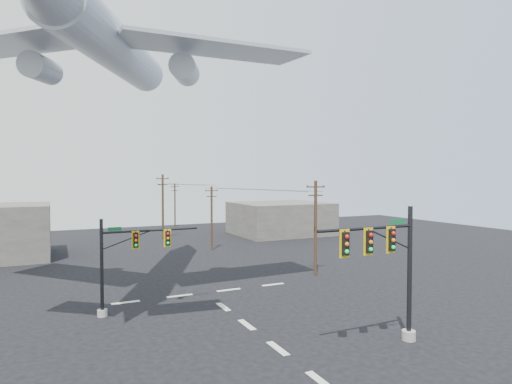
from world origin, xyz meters
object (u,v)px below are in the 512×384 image
utility_pole_b (212,217)px  utility_pole_d (175,204)px  utility_pole_c (163,205)px  airliner (115,49)px  signal_mast_near (390,268)px  signal_mast_far (124,262)px  utility_pole_a (315,226)px

utility_pole_b → utility_pole_d: utility_pole_b is taller
utility_pole_c → airliner: bearing=-121.1°
signal_mast_near → airliner: 24.41m
signal_mast_far → utility_pole_d: utility_pole_d is taller
utility_pole_c → utility_pole_d: 16.13m
utility_pole_b → utility_pole_a: bearing=-65.8°
utility_pole_d → signal_mast_near: bearing=-104.9°
signal_mast_far → utility_pole_b: bearing=57.2°
signal_mast_near → utility_pole_c: (-1.75, 44.90, 0.77)m
utility_pole_a → utility_pole_c: utility_pole_c is taller
utility_pole_b → signal_mast_far: bearing=-112.2°
utility_pole_a → utility_pole_b: (-4.09, 16.96, -0.43)m
utility_pole_a → airliner: bearing=-165.4°
utility_pole_d → utility_pole_a: bearing=-99.1°
utility_pole_a → utility_pole_d: 44.41m
utility_pole_b → utility_pole_c: bearing=115.0°
utility_pole_b → airliner: bearing=-118.0°
utility_pole_d → airliner: 49.20m
signal_mast_near → utility_pole_b: (1.44, 32.53, -0.04)m
signal_mast_near → utility_pole_d: utility_pole_d is taller
signal_mast_far → utility_pole_c: size_ratio=0.71×
signal_mast_far → utility_pole_b: (13.49, 20.92, 0.70)m
signal_mast_far → utility_pole_a: (17.58, 3.96, 1.13)m
signal_mast_near → utility_pole_d: size_ratio=0.95×
utility_pole_d → signal_mast_far: bearing=-119.5°
utility_pole_a → utility_pole_b: utility_pole_a is taller
signal_mast_near → utility_pole_a: (5.53, 15.57, 0.39)m
signal_mast_far → utility_pole_c: utility_pole_c is taller
signal_mast_far → utility_pole_c: bearing=72.8°
utility_pole_c → airliner: airliner is taller
signal_mast_far → airliner: 15.62m
utility_pole_a → utility_pole_d: size_ratio=1.11×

